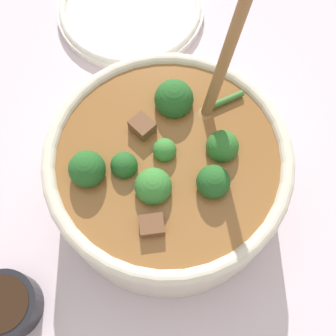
{
  "coord_description": "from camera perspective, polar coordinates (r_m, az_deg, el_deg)",
  "views": [
    {
      "loc": [
        -0.12,
        -0.14,
        0.5
      ],
      "look_at": [
        0.0,
        0.0,
        0.07
      ],
      "focal_mm": 45.0,
      "sensor_mm": 36.0,
      "label": 1
    }
  ],
  "objects": [
    {
      "name": "empty_plate",
      "position": [
        0.69,
        -5.07,
        20.82
      ],
      "size": [
        0.22,
        0.22,
        0.02
      ],
      "color": "silver",
      "rests_on": "ground_plane"
    },
    {
      "name": "stew_bowl",
      "position": [
        0.48,
        -0.0,
        -0.29
      ],
      "size": [
        0.27,
        0.27,
        0.27
      ],
      "color": "beige",
      "rests_on": "ground_plane"
    },
    {
      "name": "ground_plane",
      "position": [
        0.53,
        0.0,
        -2.94
      ],
      "size": [
        4.0,
        4.0,
        0.0
      ],
      "primitive_type": "plane",
      "color": "silver"
    },
    {
      "name": "condiment_bowl",
      "position": [
        0.51,
        -21.18,
        -16.94
      ],
      "size": [
        0.07,
        0.07,
        0.04
      ],
      "color": "black",
      "rests_on": "ground_plane"
    }
  ]
}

